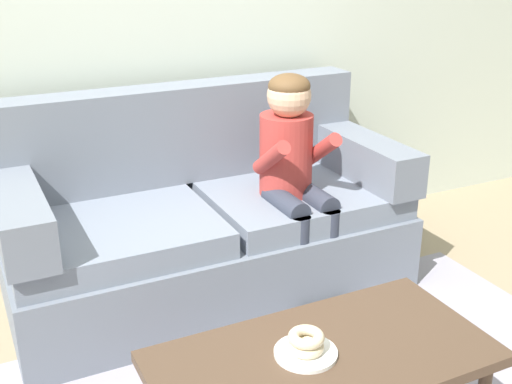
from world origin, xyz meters
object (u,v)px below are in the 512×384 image
at_px(couch, 204,223).
at_px(coffee_table, 322,364).
at_px(donut, 306,346).
at_px(person_child, 294,165).

relative_size(couch, coffee_table, 1.71).
xyz_separation_m(couch, coffee_table, (-0.08, -1.26, 0.02)).
relative_size(couch, donut, 16.17).
height_order(couch, donut, couch).
distance_m(couch, coffee_table, 1.27).
height_order(coffee_table, person_child, person_child).
xyz_separation_m(couch, person_child, (0.39, -0.21, 0.32)).
bearing_deg(donut, couch, 83.72).
bearing_deg(person_child, coffee_table, -114.03).
bearing_deg(couch, coffee_table, -93.72).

